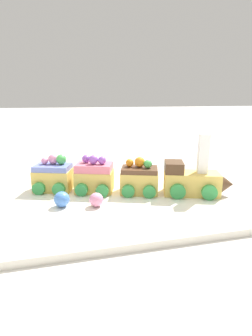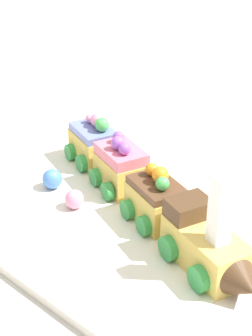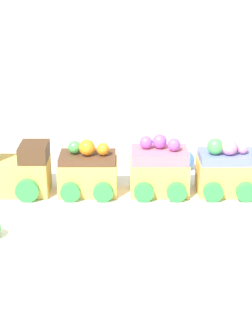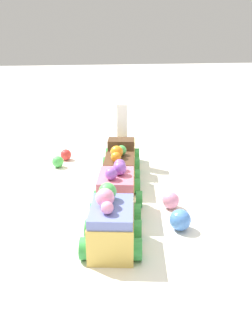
% 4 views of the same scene
% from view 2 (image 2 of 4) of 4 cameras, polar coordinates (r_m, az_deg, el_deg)
% --- Properties ---
extents(ground_plane, '(10.00, 10.00, 0.00)m').
position_cam_2_polar(ground_plane, '(0.72, 1.54, -5.75)').
color(ground_plane, beige).
extents(display_board, '(0.71, 0.36, 0.01)m').
position_cam_2_polar(display_board, '(0.72, 1.54, -5.36)').
color(display_board, white).
rests_on(display_board, ground_plane).
extents(cake_train_locomotive, '(0.14, 0.09, 0.12)m').
position_cam_2_polar(cake_train_locomotive, '(0.62, 8.60, -8.07)').
color(cake_train_locomotive, '#E0BC56').
rests_on(cake_train_locomotive, display_board).
extents(cake_car_chocolate, '(0.09, 0.09, 0.07)m').
position_cam_2_polar(cake_car_chocolate, '(0.70, 3.13, -3.35)').
color(cake_car_chocolate, '#E0BC56').
rests_on(cake_car_chocolate, display_board).
extents(cake_car_strawberry, '(0.09, 0.09, 0.08)m').
position_cam_2_polar(cake_car_strawberry, '(0.76, -0.49, 0.04)').
color(cake_car_strawberry, '#E0BC56').
rests_on(cake_car_strawberry, display_board).
extents(cake_car_blueberry, '(0.09, 0.09, 0.08)m').
position_cam_2_polar(cake_car_blueberry, '(0.83, -3.25, 2.51)').
color(cake_car_blueberry, '#E0BC56').
rests_on(cake_car_blueberry, display_board).
extents(gumball_pink, '(0.03, 0.03, 0.03)m').
position_cam_2_polar(gumball_pink, '(0.73, -5.26, -3.18)').
color(gumball_pink, pink).
rests_on(gumball_pink, display_board).
extents(gumball_blue, '(0.03, 0.03, 0.03)m').
position_cam_2_polar(gumball_blue, '(0.78, -7.50, -1.10)').
color(gumball_blue, '#4C84E0').
rests_on(gumball_blue, display_board).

